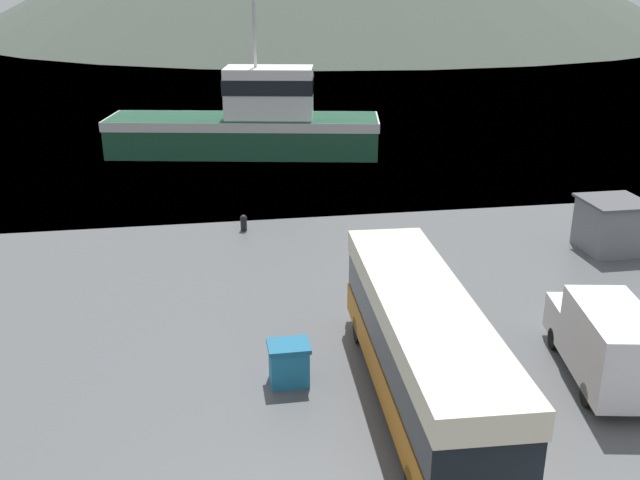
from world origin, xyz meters
name	(u,v)px	position (x,y,z in m)	size (l,w,h in m)	color
water_surface	(233,34)	(0.00, 145.03, 0.00)	(240.00, 240.00, 0.00)	#475B6B
tour_bus	(422,346)	(-1.67, 7.79, 1.91)	(3.06, 11.38, 3.41)	#B26614
delivery_van	(605,341)	(4.19, 8.13, 1.35)	(2.91, 5.73, 2.58)	silver
fishing_boat	(250,123)	(-4.22, 39.39, 2.15)	(19.00, 8.04, 10.14)	#1E5138
storage_bin	(289,363)	(-5.25, 9.55, 0.67)	(1.26, 1.04, 1.32)	teal
dock_kiosk	(611,225)	(10.40, 18.29, 1.19)	(2.67, 2.72, 2.35)	slate
mooring_bollard	(244,222)	(-5.72, 23.60, 0.43)	(0.35, 0.35, 0.80)	black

